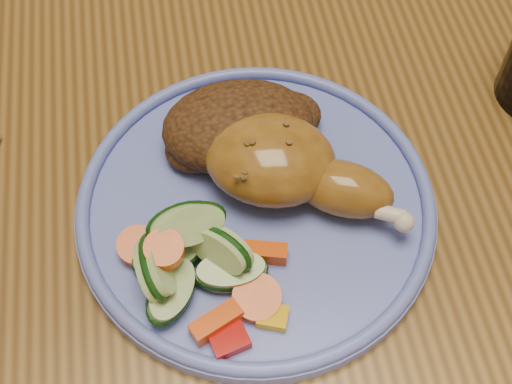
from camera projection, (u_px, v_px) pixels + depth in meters
The scene contains 6 objects.
dining_table at pixel (273, 190), 0.63m from camera, with size 0.90×1.40×0.75m.
plate at pixel (256, 208), 0.52m from camera, with size 0.26×0.26×0.01m, color #5A69BF.
plate_rim at pixel (256, 200), 0.51m from camera, with size 0.26×0.26×0.01m, color #5A69BF.
chicken_leg at pixel (288, 166), 0.50m from camera, with size 0.15×0.12×0.05m.
rice_pilaf at pixel (241, 127), 0.53m from camera, with size 0.12×0.08×0.05m.
vegetable_pile at pixel (192, 259), 0.47m from camera, with size 0.11×0.11×0.06m.
Camera 1 is at (-0.07, -0.34, 1.19)m, focal length 50.00 mm.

